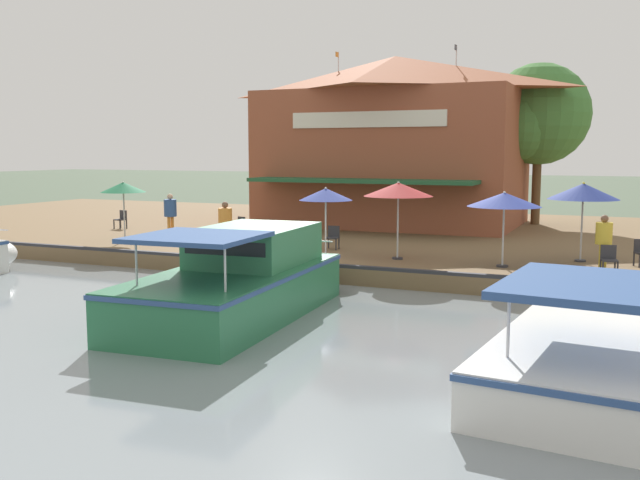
# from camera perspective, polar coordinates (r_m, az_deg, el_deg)

# --- Properties ---
(ground_plane) EXTENTS (220.00, 220.00, 0.00)m
(ground_plane) POSITION_cam_1_polar(r_m,az_deg,el_deg) (22.89, -3.10, -3.40)
(ground_plane) COLOR #4C5B47
(quay_deck) EXTENTS (22.00, 56.00, 0.60)m
(quay_deck) POSITION_cam_1_polar(r_m,az_deg,el_deg) (32.94, 5.53, 0.33)
(quay_deck) COLOR brown
(quay_deck) RESTS_ON ground
(quay_edge_fender) EXTENTS (0.20, 50.40, 0.10)m
(quay_edge_fender) POSITION_cam_1_polar(r_m,az_deg,el_deg) (22.87, -2.99, -1.76)
(quay_edge_fender) COLOR #2D2D33
(quay_edge_fender) RESTS_ON quay_deck
(waterfront_restaurant) EXTENTS (9.95, 12.54, 8.52)m
(waterfront_restaurant) POSITION_cam_1_polar(r_m,az_deg,el_deg) (35.54, 5.96, 7.99)
(waterfront_restaurant) COLOR brown
(waterfront_restaurant) RESTS_ON quay_deck
(patio_umbrella_near_quay_edge) EXTENTS (1.81, 1.81, 2.38)m
(patio_umbrella_near_quay_edge) POSITION_cam_1_polar(r_m,az_deg,el_deg) (23.99, 0.46, 3.66)
(patio_umbrella_near_quay_edge) COLOR #B7B7B7
(patio_umbrella_near_quay_edge) RESTS_ON quay_deck
(patio_umbrella_by_entrance) EXTENTS (2.26, 2.26, 2.36)m
(patio_umbrella_by_entrance) POSITION_cam_1_polar(r_m,az_deg,el_deg) (22.64, 14.53, 3.14)
(patio_umbrella_by_entrance) COLOR #B7B7B7
(patio_umbrella_by_entrance) RESTS_ON quay_deck
(patio_umbrella_mid_patio_right) EXTENTS (2.29, 2.29, 2.59)m
(patio_umbrella_mid_patio_right) POSITION_cam_1_polar(r_m,az_deg,el_deg) (23.66, 6.28, 4.03)
(patio_umbrella_mid_patio_right) COLOR #B7B7B7
(patio_umbrella_mid_patio_right) RESTS_ON quay_deck
(patio_umbrella_far_corner) EXTENTS (1.79, 1.79, 2.39)m
(patio_umbrella_far_corner) POSITION_cam_1_polar(r_m,az_deg,el_deg) (29.44, -15.46, 4.07)
(patio_umbrella_far_corner) COLOR #B7B7B7
(patio_umbrella_far_corner) RESTS_ON quay_deck
(patio_umbrella_back_row) EXTENTS (2.25, 2.25, 2.59)m
(patio_umbrella_back_row) POSITION_cam_1_polar(r_m,az_deg,el_deg) (24.51, 20.32, 3.67)
(patio_umbrella_back_row) COLOR #B7B7B7
(patio_umbrella_back_row) RESTS_ON quay_deck
(cafe_chair_mid_patio) EXTENTS (0.49, 0.49, 0.85)m
(cafe_chair_mid_patio) POSITION_cam_1_polar(r_m,az_deg,el_deg) (26.12, 1.03, 0.30)
(cafe_chair_mid_patio) COLOR #2D2D33
(cafe_chair_mid_patio) RESTS_ON quay_deck
(cafe_chair_facing_river) EXTENTS (0.52, 0.52, 0.85)m
(cafe_chair_facing_river) POSITION_cam_1_polar(r_m,az_deg,el_deg) (22.41, 22.11, -1.36)
(cafe_chair_facing_river) COLOR #2D2D33
(cafe_chair_facing_river) RESTS_ON quay_deck
(cafe_chair_under_first_umbrella) EXTENTS (0.56, 0.56, 0.85)m
(cafe_chair_under_first_umbrella) POSITION_cam_1_polar(r_m,az_deg,el_deg) (29.99, -6.48, 1.14)
(cafe_chair_under_first_umbrella) COLOR #2D2D33
(cafe_chair_under_first_umbrella) RESTS_ON quay_deck
(cafe_chair_back_row_seat) EXTENTS (0.50, 0.50, 0.85)m
(cafe_chair_back_row_seat) POSITION_cam_1_polar(r_m,az_deg,el_deg) (34.33, -15.61, 1.67)
(cafe_chair_back_row_seat) COLOR #2D2D33
(cafe_chair_back_row_seat) RESTS_ON quay_deck
(person_near_entrance) EXTENTS (0.50, 0.50, 1.76)m
(person_near_entrance) POSITION_cam_1_polar(r_m,az_deg,el_deg) (26.02, -7.59, 1.63)
(person_near_entrance) COLOR #337547
(person_near_entrance) RESTS_ON quay_deck
(person_at_quay_edge) EXTENTS (0.48, 0.48, 1.70)m
(person_at_quay_edge) POSITION_cam_1_polar(r_m,az_deg,el_deg) (22.84, 21.76, 0.30)
(person_at_quay_edge) COLOR gold
(person_at_quay_edge) RESTS_ON quay_deck
(person_mid_patio) EXTENTS (0.52, 0.52, 1.83)m
(person_mid_patio) POSITION_cam_1_polar(r_m,az_deg,el_deg) (30.21, -11.89, 2.38)
(person_mid_patio) COLOR orange
(person_mid_patio) RESTS_ON quay_deck
(motorboat_distant_upstream) EXTENTS (9.52, 4.22, 2.05)m
(motorboat_distant_upstream) POSITION_cam_1_polar(r_m,az_deg,el_deg) (14.91, 22.70, -7.25)
(motorboat_distant_upstream) COLOR white
(motorboat_distant_upstream) RESTS_ON river_water
(motorboat_outer_channel) EXTENTS (8.71, 3.57, 2.26)m
(motorboat_outer_channel) POSITION_cam_1_polar(r_m,az_deg,el_deg) (18.45, -5.70, -3.10)
(motorboat_outer_channel) COLOR #287047
(motorboat_outer_channel) RESTS_ON river_water
(mooring_post) EXTENTS (0.22, 0.22, 0.78)m
(mooring_post) POSITION_cam_1_polar(r_m,az_deg,el_deg) (22.73, -1.05, -0.91)
(mooring_post) COLOR #473323
(mooring_post) RESTS_ON quay_deck
(tree_upstream_bank) EXTENTS (5.15, 4.90, 7.82)m
(tree_upstream_bank) POSITION_cam_1_polar(r_m,az_deg,el_deg) (36.40, 16.76, 9.42)
(tree_upstream_bank) COLOR brown
(tree_upstream_bank) RESTS_ON quay_deck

